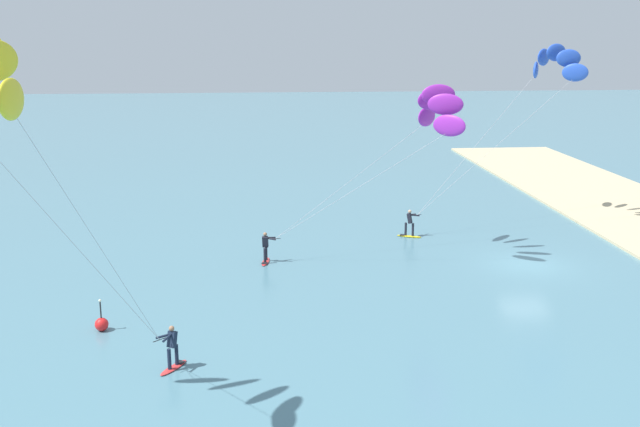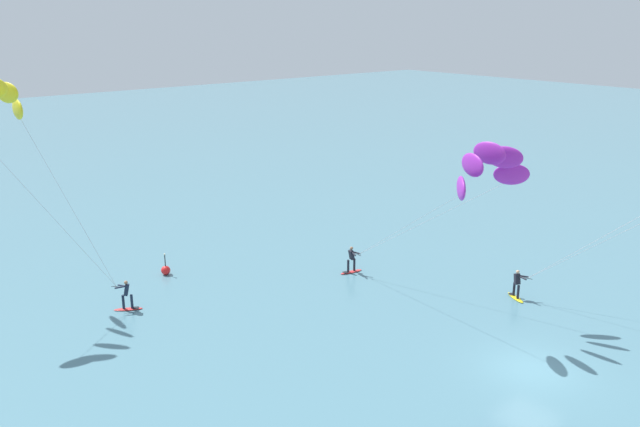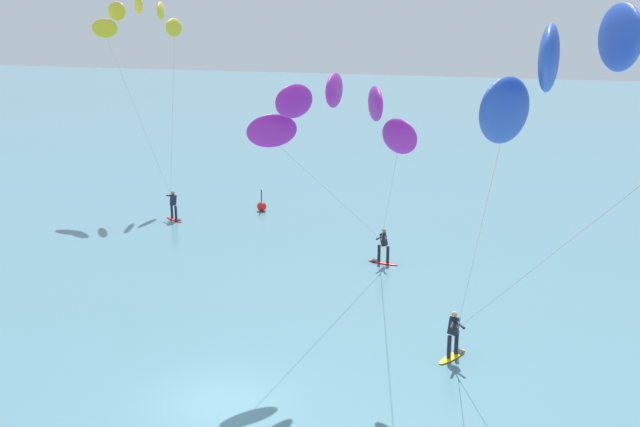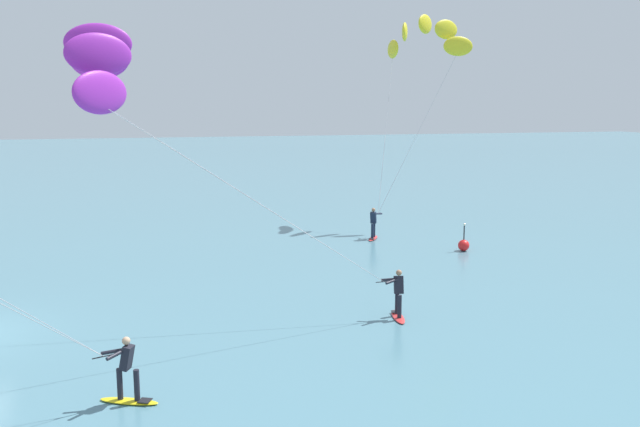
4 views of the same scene
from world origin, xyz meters
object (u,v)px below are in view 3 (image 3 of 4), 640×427
(kitesurfer_mid_water, at_px, (601,99))
(marker_buoy, at_px, (262,206))
(kitesurfer_far_out, at_px, (141,24))
(kitesurfer_nearshore, at_px, (337,120))

(kitesurfer_mid_water, bearing_deg, marker_buoy, 123.84)
(marker_buoy, bearing_deg, kitesurfer_far_out, 172.63)
(kitesurfer_nearshore, distance_m, marker_buoy, 19.86)
(kitesurfer_far_out, relative_size, marker_buoy, 8.88)
(kitesurfer_nearshore, xyz_separation_m, kitesurfer_mid_water, (7.50, -9.27, 1.92))
(marker_buoy, bearing_deg, kitesurfer_nearshore, -59.48)
(kitesurfer_nearshore, relative_size, marker_buoy, 7.62)
(kitesurfer_mid_water, xyz_separation_m, marker_buoy, (-16.82, 25.09, -9.48))
(kitesurfer_nearshore, height_order, kitesurfer_mid_water, kitesurfer_mid_water)
(kitesurfer_far_out, bearing_deg, marker_buoy, -7.37)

